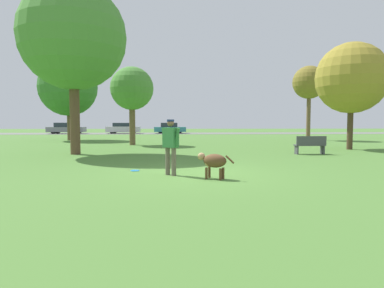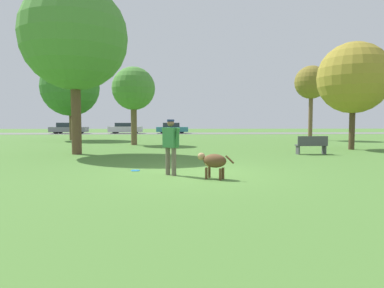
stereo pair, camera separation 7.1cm
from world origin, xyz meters
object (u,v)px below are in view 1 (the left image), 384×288
frisbee (135,171)px  tree_near_left (73,37)px  tree_far_left (68,87)px  parked_car_grey (66,128)px  person (171,142)px  dog (213,161)px  park_bench (310,144)px  tree_far_right (309,83)px  parked_car_teal (170,128)px  parked_car_silver (123,128)px  tree_mid_center (132,89)px  tree_near_right (352,78)px

frisbee → tree_near_left: 8.32m
tree_far_left → parked_car_grey: 15.94m
person → parked_car_grey: size_ratio=0.35×
dog → frisbee: (-2.22, 1.58, -0.46)m
person → dog: person is taller
park_bench → tree_far_right: bearing=-112.7°
parked_car_teal → tree_far_left: bearing=-119.1°
parked_car_grey → tree_near_left: bearing=-69.8°
tree_near_left → parked_car_silver: 27.46m
tree_mid_center → dog: bearing=-74.5°
person → dog: size_ratio=1.64×
dog → tree_far_left: size_ratio=0.15×
tree_near_left → parked_car_grey: tree_near_left is taller
dog → tree_near_right: 12.82m
tree_far_right → tree_mid_center: size_ratio=1.20×
park_bench → parked_car_silver: bearing=-66.9°
tree_near_left → tree_far_right: (15.41, 11.20, -0.72)m
dog → tree_near_left: size_ratio=0.12×
person → tree_near_left: bearing=169.9°
parked_car_silver → parked_car_grey: bearing=-176.0°
tree_near_right → tree_far_left: bearing=150.8°
frisbee → parked_car_teal: 32.59m
parked_car_silver → park_bench: parked_car_silver is taller
dog → parked_car_teal: size_ratio=0.24×
tree_mid_center → parked_car_silver: size_ratio=1.21×
frisbee → tree_near_right: tree_near_right is taller
tree_far_left → tree_far_right: bearing=-2.2°
tree_far_right → tree_near_right: bearing=-98.7°
tree_near_left → tree_mid_center: bearing=73.1°
tree_near_right → tree_far_left: tree_far_left is taller
parked_car_silver → parked_car_teal: size_ratio=1.04×
parked_car_teal → dog: bearing=-89.1°
tree_near_right → parked_car_grey: bearing=132.4°
tree_far_left → parked_car_silver: tree_far_left is taller
frisbee → tree_near_right: 13.56m
parked_car_grey → park_bench: (19.42, -27.31, -0.21)m
person → tree_near_left: tree_near_left is taller
tree_far_left → tree_near_left: (3.86, -11.93, 1.06)m
person → parked_car_teal: person is taller
tree_far_left → person: bearing=-65.7°
tree_mid_center → tree_near_right: bearing=-19.1°
parked_car_silver → park_bench: bearing=-64.0°
dog → tree_near_left: bearing=-23.0°
person → parked_car_silver: (-6.19, 33.40, -0.27)m
frisbee → tree_near_left: bearing=121.2°
tree_far_right → parked_car_grey: (-24.04, 15.51, -3.92)m
person → park_bench: size_ratio=1.11×
person → park_bench: 8.61m
dog → parked_car_silver: parked_car_silver is taller
tree_near_right → parked_car_silver: bearing=122.2°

